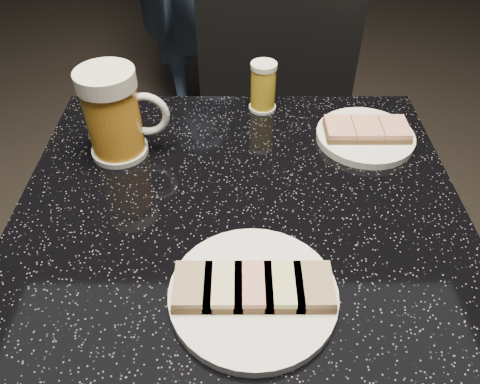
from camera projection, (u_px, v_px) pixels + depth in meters
name	position (u px, v px, depth m)	size (l,w,h in m)	color
plate_large	(253.00, 294.00, 0.60)	(0.22, 0.22, 0.01)	white
plate_small	(365.00, 137.00, 0.85)	(0.18, 0.18, 0.01)	white
table	(240.00, 307.00, 0.88)	(0.70, 0.70, 0.75)	black
beer_mug	(115.00, 114.00, 0.78)	(0.14, 0.10, 0.16)	silver
beer_tumbler	(263.00, 87.00, 0.90)	(0.05, 0.05, 0.10)	silver
chair	(268.00, 142.00, 1.27)	(0.48, 0.48, 0.88)	black
canapes_on_plate_large	(253.00, 286.00, 0.59)	(0.20, 0.07, 0.02)	#4C3521
canapes_on_plate_small	(367.00, 129.00, 0.84)	(0.15, 0.07, 0.02)	#4C3521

